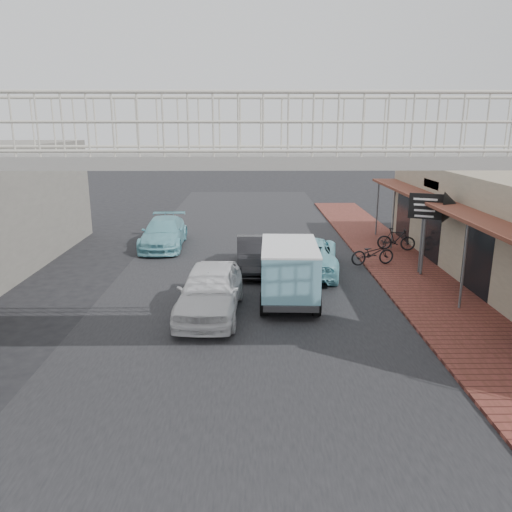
{
  "coord_description": "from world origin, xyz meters",
  "views": [
    {
      "loc": [
        0.21,
        -13.96,
        5.8
      ],
      "look_at": [
        0.38,
        1.15,
        1.8
      ],
      "focal_mm": 35.0,
      "sensor_mm": 36.0,
      "label": 1
    }
  ],
  "objects_px": {
    "angkot_curb": "(307,254)",
    "angkot_far": "(164,233)",
    "dark_sedan": "(254,254)",
    "angkot_van": "(289,265)",
    "arrow_sign": "(449,209)",
    "white_hatchback": "(210,290)",
    "motorcycle_far": "(396,239)",
    "motorcycle_near": "(373,253)"
  },
  "relations": [
    {
      "from": "angkot_curb",
      "to": "angkot_far",
      "type": "bearing_deg",
      "value": -26.03
    },
    {
      "from": "dark_sedan",
      "to": "angkot_van",
      "type": "relative_size",
      "value": 0.98
    },
    {
      "from": "angkot_curb",
      "to": "angkot_van",
      "type": "xyz_separation_m",
      "value": [
        -1.0,
        -3.48,
        0.56
      ]
    },
    {
      "from": "angkot_van",
      "to": "arrow_sign",
      "type": "bearing_deg",
      "value": 23.27
    },
    {
      "from": "dark_sedan",
      "to": "angkot_far",
      "type": "distance_m",
      "value": 5.95
    },
    {
      "from": "dark_sedan",
      "to": "angkot_curb",
      "type": "height_order",
      "value": "angkot_curb"
    },
    {
      "from": "white_hatchback",
      "to": "arrow_sign",
      "type": "distance_m",
      "value": 9.58
    },
    {
      "from": "white_hatchback",
      "to": "motorcycle_far",
      "type": "relative_size",
      "value": 2.68
    },
    {
      "from": "angkot_curb",
      "to": "motorcycle_far",
      "type": "bearing_deg",
      "value": -138.24
    },
    {
      "from": "white_hatchback",
      "to": "motorcycle_near",
      "type": "xyz_separation_m",
      "value": [
        6.36,
        5.27,
        -0.19
      ]
    },
    {
      "from": "white_hatchback",
      "to": "angkot_curb",
      "type": "xyz_separation_m",
      "value": [
        3.56,
        4.66,
        -0.07
      ]
    },
    {
      "from": "angkot_far",
      "to": "motorcycle_far",
      "type": "bearing_deg",
      "value": -7.33
    },
    {
      "from": "white_hatchback",
      "to": "angkot_curb",
      "type": "height_order",
      "value": "white_hatchback"
    },
    {
      "from": "angkot_far",
      "to": "angkot_van",
      "type": "distance_m",
      "value": 9.49
    },
    {
      "from": "angkot_van",
      "to": "arrow_sign",
      "type": "height_order",
      "value": "arrow_sign"
    },
    {
      "from": "dark_sedan",
      "to": "angkot_van",
      "type": "xyz_separation_m",
      "value": [
        1.13,
        -3.67,
        0.6
      ]
    },
    {
      "from": "motorcycle_near",
      "to": "motorcycle_far",
      "type": "distance_m",
      "value": 3.03
    },
    {
      "from": "dark_sedan",
      "to": "white_hatchback",
      "type": "bearing_deg",
      "value": -108.28
    },
    {
      "from": "arrow_sign",
      "to": "motorcycle_far",
      "type": "bearing_deg",
      "value": 120.84
    },
    {
      "from": "white_hatchback",
      "to": "arrow_sign",
      "type": "height_order",
      "value": "arrow_sign"
    },
    {
      "from": "angkot_van",
      "to": "motorcycle_far",
      "type": "height_order",
      "value": "angkot_van"
    },
    {
      "from": "motorcycle_near",
      "to": "motorcycle_far",
      "type": "relative_size",
      "value": 1.09
    },
    {
      "from": "arrow_sign",
      "to": "white_hatchback",
      "type": "bearing_deg",
      "value": -135.25
    },
    {
      "from": "angkot_far",
      "to": "arrow_sign",
      "type": "height_order",
      "value": "arrow_sign"
    },
    {
      "from": "angkot_far",
      "to": "arrow_sign",
      "type": "xyz_separation_m",
      "value": [
        11.62,
        -5.36,
        2.05
      ]
    },
    {
      "from": "angkot_curb",
      "to": "angkot_far",
      "type": "distance_m",
      "value": 7.76
    },
    {
      "from": "angkot_curb",
      "to": "motorcycle_far",
      "type": "distance_m",
      "value": 5.48
    },
    {
      "from": "angkot_curb",
      "to": "motorcycle_near",
      "type": "xyz_separation_m",
      "value": [
        2.8,
        0.61,
        -0.12
      ]
    },
    {
      "from": "white_hatchback",
      "to": "motorcycle_near",
      "type": "bearing_deg",
      "value": 42.85
    },
    {
      "from": "dark_sedan",
      "to": "angkot_far",
      "type": "bearing_deg",
      "value": 135.26
    },
    {
      "from": "white_hatchback",
      "to": "angkot_far",
      "type": "distance_m",
      "value": 9.38
    },
    {
      "from": "arrow_sign",
      "to": "dark_sedan",
      "type": "bearing_deg",
      "value": -167.75
    },
    {
      "from": "motorcycle_near",
      "to": "angkot_far",
      "type": "bearing_deg",
      "value": 56.71
    },
    {
      "from": "white_hatchback",
      "to": "angkot_van",
      "type": "xyz_separation_m",
      "value": [
        2.56,
        1.19,
        0.48
      ]
    },
    {
      "from": "arrow_sign",
      "to": "motorcycle_near",
      "type": "bearing_deg",
      "value": 165.83
    },
    {
      "from": "angkot_far",
      "to": "motorcycle_far",
      "type": "distance_m",
      "value": 11.06
    },
    {
      "from": "motorcycle_near",
      "to": "angkot_van",
      "type": "bearing_deg",
      "value": 125.09
    },
    {
      "from": "dark_sedan",
      "to": "angkot_van",
      "type": "height_order",
      "value": "angkot_van"
    },
    {
      "from": "angkot_far",
      "to": "motorcycle_far",
      "type": "relative_size",
      "value": 2.79
    },
    {
      "from": "motorcycle_far",
      "to": "arrow_sign",
      "type": "relative_size",
      "value": 0.52
    },
    {
      "from": "motorcycle_near",
      "to": "angkot_curb",
      "type": "bearing_deg",
      "value": 90.31
    },
    {
      "from": "angkot_far",
      "to": "motorcycle_far",
      "type": "height_order",
      "value": "angkot_far"
    }
  ]
}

